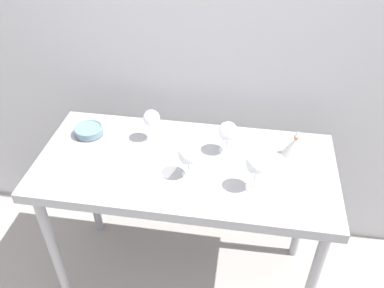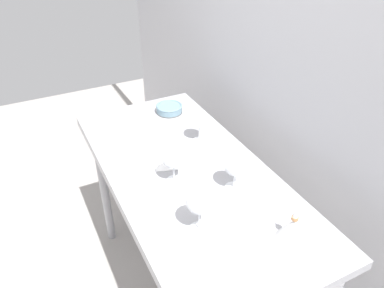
% 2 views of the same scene
% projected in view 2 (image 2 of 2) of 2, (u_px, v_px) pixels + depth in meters
% --- Properties ---
extents(back_wall, '(3.80, 0.04, 2.60)m').
position_uv_depth(back_wall, '(293.00, 64.00, 1.57)').
color(back_wall, '#B9B9BE').
rests_on(back_wall, ground_plane).
extents(steel_counter, '(1.40, 0.65, 0.90)m').
position_uv_depth(steel_counter, '(188.00, 190.00, 1.67)').
color(steel_counter, '#9E9EA3').
rests_on(steel_counter, ground_plane).
extents(wine_glass_far_left, '(0.08, 0.08, 0.17)m').
position_uv_depth(wine_glass_far_left, '(200.00, 119.00, 1.74)').
color(wine_glass_far_left, white).
rests_on(wine_glass_far_left, steel_counter).
extents(wine_glass_far_right, '(0.09, 0.09, 0.17)m').
position_uv_depth(wine_glass_far_right, '(235.00, 166.00, 1.45)').
color(wine_glass_far_right, white).
rests_on(wine_glass_far_right, steel_counter).
extents(wine_glass_near_center, '(0.10, 0.10, 0.17)m').
position_uv_depth(wine_glass_near_center, '(173.00, 157.00, 1.49)').
color(wine_glass_near_center, white).
rests_on(wine_glass_near_center, steel_counter).
extents(wine_glass_near_right, '(0.09, 0.09, 0.18)m').
position_uv_depth(wine_glass_near_right, '(199.00, 202.00, 1.25)').
color(wine_glass_near_right, white).
rests_on(wine_glass_near_right, steel_counter).
extents(tasting_sheet_upper, '(0.24, 0.29, 0.00)m').
position_uv_depth(tasting_sheet_upper, '(183.00, 158.00, 1.69)').
color(tasting_sheet_upper, white).
rests_on(tasting_sheet_upper, steel_counter).
extents(tasting_bowl, '(0.15, 0.15, 0.05)m').
position_uv_depth(tasting_bowl, '(169.00, 108.00, 2.04)').
color(tasting_bowl, '#4C4C4C').
rests_on(tasting_bowl, steel_counter).
extents(decanter_funnel, '(0.11, 0.11, 0.14)m').
position_uv_depth(decanter_funnel, '(293.00, 229.00, 1.26)').
color(decanter_funnel, silver).
rests_on(decanter_funnel, steel_counter).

